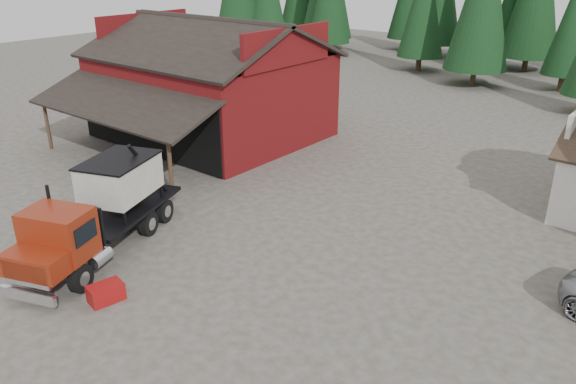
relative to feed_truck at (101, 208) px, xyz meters
The scene contains 6 objects.
ground 4.90m from the feed_truck, 40.45° to the left, with size 120.00×120.00×0.00m, color #474238.
red_barn 14.94m from the feed_truck, 120.26° to the left, with size 12.80×13.63×7.18m.
conifer_backdrop 45.14m from the feed_truck, 85.56° to the left, with size 76.00×16.00×16.00m, color black, non-canonical shape.
near_pine_a 36.38m from the feed_truck, 120.86° to the left, with size 4.40×4.40×11.40m.
feed_truck is the anchor object (origin of this frame).
equip_box 3.89m from the feed_truck, 34.24° to the right, with size 0.70×1.10×0.60m, color maroon.
Camera 1 is at (13.98, -13.35, 10.59)m, focal length 35.00 mm.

